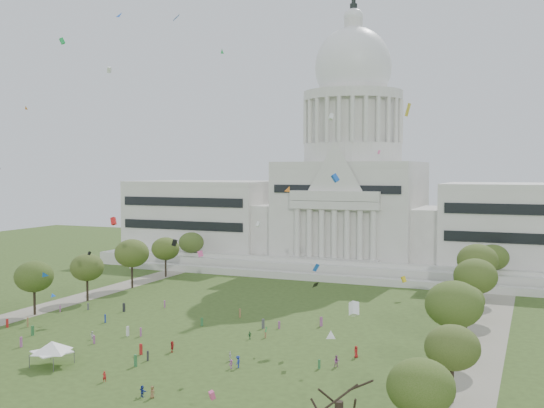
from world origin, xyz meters
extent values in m
plane|color=#34491B|center=(0.00, 0.00, 0.00)|extent=(400.00, 400.00, 0.00)
cube|color=beige|center=(0.00, 115.00, 2.00)|extent=(160.00, 60.00, 4.00)
cube|color=beige|center=(0.00, 82.00, 1.00)|extent=(130.00, 3.00, 2.00)
cube|color=beige|center=(0.00, 90.00, 2.50)|extent=(140.00, 3.00, 5.00)
cube|color=beige|center=(-55.00, 114.00, 15.00)|extent=(50.00, 34.00, 22.00)
cube|color=beige|center=(55.00, 114.00, 15.00)|extent=(50.00, 34.00, 22.00)
cube|color=beige|center=(-27.00, 112.00, 12.00)|extent=(12.00, 26.00, 16.00)
cube|color=beige|center=(27.00, 112.00, 12.00)|extent=(12.00, 26.00, 16.00)
cube|color=beige|center=(0.00, 114.00, 18.00)|extent=(44.00, 38.00, 28.00)
cube|color=beige|center=(0.00, 94.00, 21.20)|extent=(28.00, 3.00, 2.40)
cube|color=black|center=(-55.00, 96.80, 17.00)|extent=(46.00, 0.40, 11.00)
cube|color=black|center=(55.00, 96.80, 17.00)|extent=(46.00, 0.40, 11.00)
cylinder|color=beige|center=(0.00, 114.00, 37.40)|extent=(32.00, 32.00, 6.00)
cylinder|color=beige|center=(0.00, 114.00, 47.40)|extent=(28.00, 28.00, 14.00)
cylinder|color=beige|center=(0.00, 114.00, 55.90)|extent=(32.40, 32.40, 3.00)
cylinder|color=beige|center=(0.00, 114.00, 61.40)|extent=(22.00, 22.00, 8.00)
ellipsoid|color=white|center=(0.00, 114.00, 65.40)|extent=(25.00, 25.00, 26.20)
cylinder|color=beige|center=(0.00, 114.00, 78.90)|extent=(6.00, 6.00, 5.00)
ellipsoid|color=white|center=(0.00, 114.00, 81.90)|extent=(6.40, 6.40, 5.12)
cylinder|color=black|center=(0.00, 114.00, 84.90)|extent=(2.40, 2.40, 2.00)
cube|color=gray|center=(-48.00, 30.00, 0.02)|extent=(8.00, 160.00, 0.04)
cube|color=gray|center=(48.00, 30.00, 0.02)|extent=(8.00, 160.00, 0.04)
ellipsoid|color=#344E17|center=(44.94, -19.59, 7.77)|extent=(7.67, 7.67, 6.27)
cylinder|color=black|center=(46.22, -1.75, 2.46)|extent=(0.56, 0.56, 4.92)
ellipsoid|color=#3A4A1C|center=(46.22, -1.75, 7.68)|extent=(7.58, 7.58, 6.20)
cylinder|color=black|center=(-45.04, 17.30, 2.73)|extent=(0.56, 0.56, 5.47)
ellipsoid|color=#304916|center=(-45.04, 17.30, 8.53)|extent=(8.42, 8.42, 6.89)
cylinder|color=black|center=(44.17, 17.44, 3.10)|extent=(0.56, 0.56, 6.20)
ellipsoid|color=#37501A|center=(44.17, 17.44, 9.68)|extent=(9.55, 9.55, 7.82)
cylinder|color=black|center=(-44.09, 33.92, 2.64)|extent=(0.56, 0.56, 5.27)
ellipsoid|color=#3B4D1C|center=(-44.09, 33.92, 8.23)|extent=(8.12, 8.12, 6.65)
cylinder|color=black|center=(44.40, 34.48, 2.28)|extent=(0.56, 0.56, 4.56)
ellipsoid|color=#374D19|center=(44.40, 34.48, 7.11)|extent=(7.01, 7.01, 5.74)
cylinder|color=black|center=(-44.08, 52.42, 3.02)|extent=(0.56, 0.56, 6.03)
ellipsoid|color=#3D4F1B|center=(-44.08, 52.42, 9.41)|extent=(9.29, 9.29, 7.60)
cylinder|color=black|center=(44.76, 50.04, 2.98)|extent=(0.56, 0.56, 5.97)
ellipsoid|color=#384C19|center=(44.76, 50.04, 9.31)|extent=(9.19, 9.19, 7.52)
cylinder|color=black|center=(-45.22, 71.01, 2.70)|extent=(0.56, 0.56, 5.41)
ellipsoid|color=#3D5118|center=(-45.22, 71.01, 8.44)|extent=(8.33, 8.33, 6.81)
cylinder|color=black|center=(43.49, 70.19, 3.19)|extent=(0.56, 0.56, 6.37)
ellipsoid|color=#3C4D1B|center=(43.49, 70.19, 9.94)|extent=(9.82, 9.82, 8.03)
cylinder|color=black|center=(-46.87, 89.14, 2.66)|extent=(0.56, 0.56, 5.32)
ellipsoid|color=#354D1C|center=(-46.87, 89.14, 8.29)|extent=(8.19, 8.19, 6.70)
cylinder|color=black|center=(45.96, 88.13, 2.73)|extent=(0.56, 0.56, 5.47)
ellipsoid|color=#334A16|center=(45.96, 88.13, 8.53)|extent=(8.42, 8.42, 6.89)
cylinder|color=#4C4C4C|center=(-18.44, -12.28, 1.10)|extent=(0.12, 0.12, 2.19)
cylinder|color=#4C4C4C|center=(-13.54, -12.28, 1.10)|extent=(0.12, 0.12, 2.19)
cylinder|color=#4C4C4C|center=(-18.44, -7.37, 1.10)|extent=(0.12, 0.12, 2.19)
cylinder|color=#4C4C4C|center=(-13.54, -7.37, 1.10)|extent=(0.12, 0.12, 2.19)
cube|color=white|center=(-15.99, -9.82, 2.28)|extent=(6.98, 6.98, 0.18)
pyramid|color=white|center=(-15.99, -9.82, 3.24)|extent=(9.77, 9.77, 1.75)
imported|color=#B21E1E|center=(28.61, 13.67, 0.99)|extent=(1.13, 1.14, 1.99)
imported|color=#994C8C|center=(27.12, 7.24, 0.96)|extent=(1.09, 0.90, 1.93)
imported|color=navy|center=(12.53, 0.76, 0.99)|extent=(0.78, 1.34, 1.99)
imported|color=silver|center=(9.72, 3.57, 0.83)|extent=(0.68, 1.04, 1.65)
imported|color=#B21E1E|center=(-1.93, 4.28, 0.98)|extent=(1.44, 1.96, 1.97)
imported|color=olive|center=(7.36, -16.09, 0.86)|extent=(0.62, 0.89, 1.72)
imported|color=#B21E1E|center=(-3.10, -13.07, 0.83)|extent=(0.71, 0.61, 1.66)
imported|color=silver|center=(-20.29, 5.75, 0.76)|extent=(0.84, 0.66, 1.52)
imported|color=#994C8C|center=(11.70, 0.03, 0.74)|extent=(0.92, 1.07, 1.47)
imported|color=#33723F|center=(7.06, 17.22, 0.75)|extent=(0.80, 1.00, 1.51)
imported|color=navy|center=(5.82, -16.25, 0.83)|extent=(1.65, 1.13, 1.65)
cube|color=#B21E1E|center=(-42.00, 6.43, 0.88)|extent=(0.52, 0.54, 1.76)
cube|color=#33723F|center=(-3.14, -5.01, 0.97)|extent=(0.61, 0.53, 1.95)
cube|color=#994C8C|center=(16.35, 31.88, 0.96)|extent=(0.59, 0.57, 1.91)
cube|color=#33723F|center=(-32.68, 3.52, 0.95)|extent=(0.37, 0.53, 1.90)
cube|color=#26262B|center=(-28.80, 27.47, 0.97)|extent=(0.50, 0.60, 1.93)
cube|color=#994C8C|center=(-28.74, -3.46, 0.92)|extent=(0.45, 0.56, 1.84)
cube|color=#994C8C|center=(-22.59, 34.57, 0.85)|extent=(0.50, 0.52, 1.69)
cube|color=#994C8C|center=(-42.00, 21.89, 0.73)|extent=(0.44, 0.44, 1.46)
cube|color=#26262B|center=(-3.06, -1.60, 0.83)|extent=(0.42, 0.51, 1.66)
cube|color=#994C8C|center=(9.15, 26.86, 0.74)|extent=(0.46, 0.40, 1.47)
cube|color=olive|center=(9.36, 19.32, 0.85)|extent=(0.41, 0.52, 1.70)
cube|color=#33723F|center=(24.76, 5.38, 0.75)|extent=(0.46, 0.45, 1.51)
cube|color=#33723F|center=(-6.25, 22.74, 0.84)|extent=(0.42, 0.51, 1.67)
cube|color=#994C8C|center=(-18.06, 3.46, 0.77)|extent=(0.48, 0.45, 1.54)
cube|color=#B21E1E|center=(-6.13, 0.91, 0.94)|extent=(0.57, 0.46, 1.89)
cube|color=silver|center=(-15.60, 10.37, 0.94)|extent=(0.41, 0.55, 1.88)
cube|color=#4C4C51|center=(6.14, 25.65, 0.97)|extent=(0.51, 0.60, 1.94)
cube|color=olive|center=(-2.34, 32.56, 0.94)|extent=(0.54, 0.58, 1.88)
cube|color=#994C8C|center=(-13.11, 11.09, 0.83)|extent=(0.43, 0.51, 1.66)
cube|color=olive|center=(-38.59, 8.45, 0.97)|extent=(0.58, 0.60, 1.95)
cube|color=navy|center=(-26.27, 17.45, 0.86)|extent=(0.52, 0.53, 1.72)
cube|color=#4C4C51|center=(-37.39, 25.82, 0.78)|extent=(0.32, 0.45, 1.55)
camera|label=1|loc=(56.43, -90.14, 31.93)|focal=42.00mm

